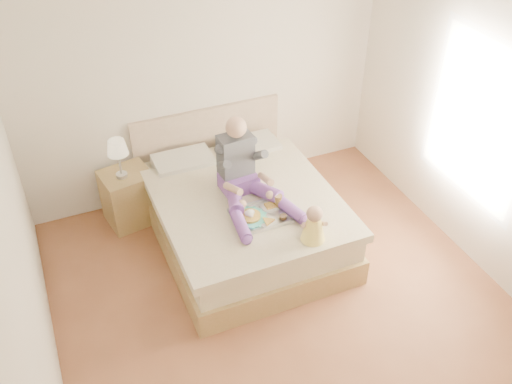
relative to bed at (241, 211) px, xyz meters
name	(u,v)px	position (x,y,z in m)	size (l,w,h in m)	color
room	(300,170)	(0.08, -1.08, 1.19)	(4.02, 4.22, 2.71)	brown
bed	(241,211)	(0.00, 0.00, 0.00)	(1.70, 2.18, 1.00)	olive
nightstand	(129,197)	(-1.00, 0.70, -0.01)	(0.56, 0.52, 0.61)	olive
lamp	(117,149)	(-1.04, 0.67, 0.62)	(0.21, 0.21, 0.43)	silver
adult	(244,175)	(-0.01, -0.11, 0.53)	(0.69, 1.00, 0.82)	#683B93
tray	(260,214)	(0.01, -0.48, 0.33)	(0.52, 0.41, 0.15)	silver
baby	(313,226)	(0.32, -0.94, 0.44)	(0.25, 0.33, 0.36)	#FFE550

